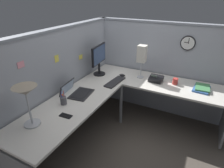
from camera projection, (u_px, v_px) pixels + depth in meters
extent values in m
plane|color=#4C443D|center=(125.00, 130.00, 3.03)|extent=(6.80, 6.80, 0.00)
cube|color=#999EA8|center=(62.00, 85.00, 2.76)|extent=(2.57, 0.10, 1.55)
cube|color=gray|center=(55.00, 29.00, 2.41)|extent=(2.57, 0.12, 0.03)
cube|color=#999EA8|center=(161.00, 70.00, 3.28)|extent=(0.10, 2.37, 1.55)
cube|color=gray|center=(167.00, 22.00, 2.93)|extent=(0.12, 2.37, 0.03)
cube|color=beige|center=(85.00, 95.00, 2.61)|extent=(2.35, 0.66, 0.03)
cube|color=beige|center=(176.00, 86.00, 2.84)|extent=(0.66, 1.49, 0.03)
cylinder|color=slate|center=(121.00, 104.00, 3.07)|extent=(0.05, 0.05, 0.70)
cylinder|color=black|center=(99.00, 74.00, 3.22)|extent=(0.20, 0.20, 0.02)
cylinder|color=black|center=(99.00, 68.00, 3.17)|extent=(0.04, 0.04, 0.20)
cube|color=black|center=(99.00, 54.00, 3.07)|extent=(0.46, 0.08, 0.30)
cube|color=#384C72|center=(100.00, 54.00, 3.06)|extent=(0.42, 0.05, 0.26)
cube|color=#232326|center=(81.00, 94.00, 2.59)|extent=(0.37, 0.28, 0.02)
cube|color=black|center=(81.00, 93.00, 2.58)|extent=(0.31, 0.22, 0.00)
cube|color=#232326|center=(67.00, 89.00, 2.64)|extent=(0.35, 0.11, 0.22)
cube|color=#99B2D1|center=(67.00, 89.00, 2.64)|extent=(0.31, 0.09, 0.18)
cube|color=#232326|center=(115.00, 82.00, 2.92)|extent=(0.44, 0.17, 0.02)
ellipsoid|color=black|center=(122.00, 75.00, 3.14)|extent=(0.06, 0.10, 0.03)
cylinder|color=#B7BABF|center=(32.00, 124.00, 2.00)|extent=(0.17, 0.17, 0.02)
cylinder|color=#B7BABF|center=(29.00, 108.00, 1.92)|extent=(0.02, 0.02, 0.38)
cone|color=gray|center=(25.00, 91.00, 1.83)|extent=(0.24, 0.24, 0.09)
cylinder|color=#4C4C51|center=(63.00, 101.00, 2.34)|extent=(0.08, 0.08, 0.10)
cylinder|color=#1E1EB2|center=(62.00, 96.00, 2.31)|extent=(0.01, 0.01, 0.13)
cylinder|color=#B21E1E|center=(64.00, 96.00, 2.33)|extent=(0.01, 0.01, 0.13)
cylinder|color=#D8591E|center=(62.00, 95.00, 2.32)|extent=(0.03, 0.03, 0.01)
cube|color=black|center=(66.00, 116.00, 2.13)|extent=(0.08, 0.15, 0.01)
cube|color=black|center=(156.00, 79.00, 2.96)|extent=(0.19, 0.20, 0.10)
cube|color=#8CA58C|center=(154.00, 76.00, 2.95)|extent=(0.02, 0.09, 0.04)
cube|color=black|center=(161.00, 79.00, 2.91)|extent=(0.19, 0.04, 0.04)
cube|color=#335999|center=(201.00, 89.00, 2.71)|extent=(0.30, 0.23, 0.02)
cube|color=#3F7F4C|center=(203.00, 87.00, 2.71)|extent=(0.27, 0.20, 0.02)
cylinder|color=#B7BABF|center=(140.00, 77.00, 3.10)|extent=(0.11, 0.11, 0.01)
cylinder|color=#B7BABF|center=(141.00, 69.00, 3.04)|extent=(0.02, 0.02, 0.27)
cube|color=silver|center=(142.00, 54.00, 2.93)|extent=(0.13, 0.13, 0.26)
cylinder|color=#B2332D|center=(175.00, 81.00, 2.85)|extent=(0.08, 0.08, 0.10)
cylinder|color=black|center=(188.00, 43.00, 2.86)|extent=(0.03, 0.22, 0.22)
cylinder|color=white|center=(188.00, 43.00, 2.85)|extent=(0.00, 0.19, 0.19)
cube|color=black|center=(186.00, 42.00, 2.85)|extent=(0.00, 0.06, 0.01)
cube|color=black|center=(189.00, 41.00, 2.82)|extent=(0.00, 0.01, 0.08)
cube|color=#EAD84C|center=(81.00, 57.00, 2.94)|extent=(0.09, 0.00, 0.07)
cube|color=#EAD84C|center=(57.00, 59.00, 2.48)|extent=(0.07, 0.00, 0.09)
cube|color=pink|center=(21.00, 65.00, 2.01)|extent=(0.09, 0.00, 0.07)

